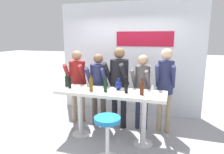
% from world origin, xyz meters
% --- Properties ---
extents(ground_plane, '(40.00, 40.00, 0.00)m').
position_xyz_m(ground_plane, '(0.00, 0.00, 0.00)').
color(ground_plane, '#9E9EA3').
extents(back_wall, '(3.66, 0.12, 2.83)m').
position_xyz_m(back_wall, '(0.00, 1.59, 1.42)').
color(back_wall, silver).
rests_on(back_wall, ground_plane).
extents(tasting_table, '(2.06, 0.63, 0.98)m').
position_xyz_m(tasting_table, '(0.00, 0.00, 0.82)').
color(tasting_table, silver).
rests_on(tasting_table, ground_plane).
extents(bar_stool, '(0.44, 0.44, 0.75)m').
position_xyz_m(bar_stool, '(0.16, -0.68, 0.50)').
color(bar_stool, silver).
rests_on(bar_stool, ground_plane).
extents(person_far_left, '(0.47, 0.57, 1.68)m').
position_xyz_m(person_far_left, '(-0.98, 0.58, 1.04)').
color(person_far_left, gray).
rests_on(person_far_left, ground_plane).
extents(person_left, '(0.46, 0.55, 1.62)m').
position_xyz_m(person_left, '(-0.45, 0.57, 1.00)').
color(person_left, '#473D33').
rests_on(person_left, ground_plane).
extents(person_center_left, '(0.53, 0.62, 1.76)m').
position_xyz_m(person_center_left, '(0.01, 0.58, 1.09)').
color(person_center_left, black).
rests_on(person_center_left, ground_plane).
extents(person_center, '(0.40, 0.52, 1.62)m').
position_xyz_m(person_center, '(0.50, 0.62, 1.02)').
color(person_center, '#23283D').
rests_on(person_center, ground_plane).
extents(person_center_right, '(0.39, 0.53, 1.76)m').
position_xyz_m(person_center_right, '(0.97, 0.63, 1.11)').
color(person_center_right, gray).
rests_on(person_center_right, ground_plane).
extents(wine_bottle_0, '(0.08, 0.08, 0.29)m').
position_xyz_m(wine_bottle_0, '(0.59, -0.06, 1.12)').
color(wine_bottle_0, '#4C1E0F').
rests_on(wine_bottle_0, tasting_table).
extents(wine_bottle_1, '(0.06, 0.06, 0.30)m').
position_xyz_m(wine_bottle_1, '(0.31, -0.04, 1.12)').
color(wine_bottle_1, black).
rests_on(wine_bottle_1, tasting_table).
extents(wine_bottle_2, '(0.07, 0.07, 0.27)m').
position_xyz_m(wine_bottle_2, '(-0.97, 0.09, 1.11)').
color(wine_bottle_2, black).
rests_on(wine_bottle_2, tasting_table).
extents(wine_bottle_3, '(0.07, 0.07, 0.28)m').
position_xyz_m(wine_bottle_3, '(-0.07, -0.08, 1.11)').
color(wine_bottle_3, black).
rests_on(wine_bottle_3, tasting_table).
extents(wine_bottle_4, '(0.07, 0.07, 0.31)m').
position_xyz_m(wine_bottle_4, '(-0.35, -0.11, 1.13)').
color(wine_bottle_4, brown).
rests_on(wine_bottle_4, tasting_table).
extents(wine_bottle_5, '(0.06, 0.06, 0.27)m').
position_xyz_m(wine_bottle_5, '(-0.84, -0.01, 1.11)').
color(wine_bottle_5, black).
rests_on(wine_bottle_5, tasting_table).
extents(wine_glass_0, '(0.07, 0.07, 0.18)m').
position_xyz_m(wine_glass_0, '(0.77, 0.05, 1.11)').
color(wine_glass_0, silver).
rests_on(wine_glass_0, tasting_table).
extents(decorative_vase, '(0.13, 0.13, 0.22)m').
position_xyz_m(decorative_vase, '(0.12, 0.14, 1.07)').
color(decorative_vase, navy).
rests_on(decorative_vase, tasting_table).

